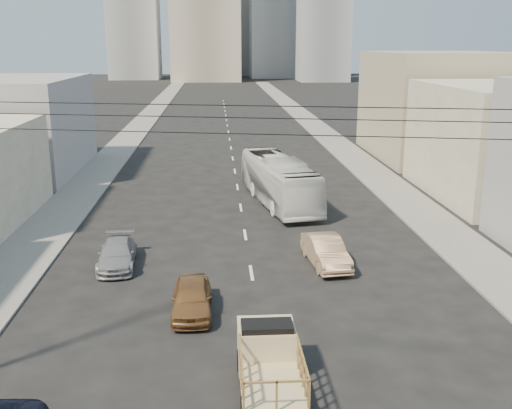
{
  "coord_description": "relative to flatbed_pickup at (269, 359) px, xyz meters",
  "views": [
    {
      "loc": [
        -1.62,
        -13.15,
        10.78
      ],
      "look_at": [
        0.21,
        13.77,
        3.5
      ],
      "focal_mm": 42.0,
      "sensor_mm": 36.0,
      "label": 1
    }
  ],
  "objects": [
    {
      "name": "sidewalk_left",
      "position": [
        -11.71,
        66.14,
        -1.03
      ],
      "size": [
        3.5,
        180.0,
        0.12
      ],
      "primitive_type": "cube",
      "color": "slate",
      "rests_on": "ground"
    },
    {
      "name": "sidewalk_right",
      "position": [
        11.79,
        66.14,
        -1.03
      ],
      "size": [
        3.5,
        180.0,
        0.12
      ],
      "primitive_type": "cube",
      "color": "slate",
      "rests_on": "ground"
    },
    {
      "name": "lane_dashes",
      "position": [
        0.04,
        49.14,
        -1.09
      ],
      "size": [
        0.15,
        104.0,
        0.01
      ],
      "color": "silver",
      "rests_on": "ground"
    },
    {
      "name": "flatbed_pickup",
      "position": [
        0.0,
        0.0,
        0.0
      ],
      "size": [
        1.95,
        4.41,
        1.9
      ],
      "color": "#C6B285",
      "rests_on": "ground"
    },
    {
      "name": "city_bus",
      "position": [
        2.74,
        23.07,
        0.52
      ],
      "size": [
        4.72,
        11.92,
        3.24
      ],
      "primitive_type": "imported",
      "rotation": [
        0.0,
        0.0,
        0.18
      ],
      "color": "silver",
      "rests_on": "ground"
    },
    {
      "name": "sedan_brown",
      "position": [
        -2.67,
        5.82,
        -0.41
      ],
      "size": [
        1.66,
        4.04,
        1.37
      ],
      "primitive_type": "imported",
      "rotation": [
        0.0,
        0.0,
        0.01
      ],
      "color": "brown",
      "rests_on": "ground"
    },
    {
      "name": "sedan_tan",
      "position": [
        3.83,
        10.97,
        -0.36
      ],
      "size": [
        2.01,
        4.57,
        1.46
      ],
      "primitive_type": "imported",
      "rotation": [
        0.0,
        0.0,
        0.11
      ],
      "color": "#A48160",
      "rests_on": "ground"
    },
    {
      "name": "sedan_grey",
      "position": [
        -6.58,
        11.5,
        -0.46
      ],
      "size": [
        2.05,
        4.46,
        1.26
      ],
      "primitive_type": "imported",
      "rotation": [
        0.0,
        0.0,
        0.07
      ],
      "color": "gray",
      "rests_on": "ground"
    },
    {
      "name": "overhead_wires",
      "position": [
        0.04,
        -2.36,
        7.87
      ],
      "size": [
        23.01,
        5.02,
        0.72
      ],
      "color": "black",
      "rests_on": "ground"
    },
    {
      "name": "bldg_right_mid",
      "position": [
        19.54,
        24.14,
        2.91
      ],
      "size": [
        11.0,
        14.0,
        8.0
      ],
      "primitive_type": "cube",
      "color": "#B2AA8F",
      "rests_on": "ground"
    },
    {
      "name": "bldg_right_far",
      "position": [
        20.04,
        40.14,
        3.91
      ],
      "size": [
        12.0,
        16.0,
        10.0
      ],
      "primitive_type": "cube",
      "color": "tan",
      "rests_on": "ground"
    },
    {
      "name": "bldg_left_far",
      "position": [
        -19.46,
        35.14,
        2.91
      ],
      "size": [
        12.0,
        16.0,
        8.0
      ],
      "primitive_type": "cube",
      "color": "#949497",
      "rests_on": "ground"
    },
    {
      "name": "midrise_ne",
      "position": [
        18.04,
        181.14,
        18.91
      ],
      "size": [
        16.0,
        16.0,
        40.0
      ],
      "primitive_type": "cube",
      "color": "gray",
      "rests_on": "ground"
    },
    {
      "name": "midrise_nw",
      "position": [
        -25.96,
        176.14,
        15.91
      ],
      "size": [
        15.0,
        15.0,
        34.0
      ],
      "primitive_type": "cube",
      "color": "gray",
      "rests_on": "ground"
    },
    {
      "name": "midrise_back",
      "position": [
        6.04,
        196.14,
        20.91
      ],
      "size": [
        18.0,
        18.0,
        44.0
      ],
      "primitive_type": "cube",
      "color": "#949497",
      "rests_on": "ground"
    },
    {
      "name": "midrise_east",
      "position": [
        30.04,
        161.14,
        12.91
      ],
      "size": [
        14.0,
        14.0,
        28.0
      ],
      "primitive_type": "cube",
      "color": "gray",
      "rests_on": "ground"
    }
  ]
}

